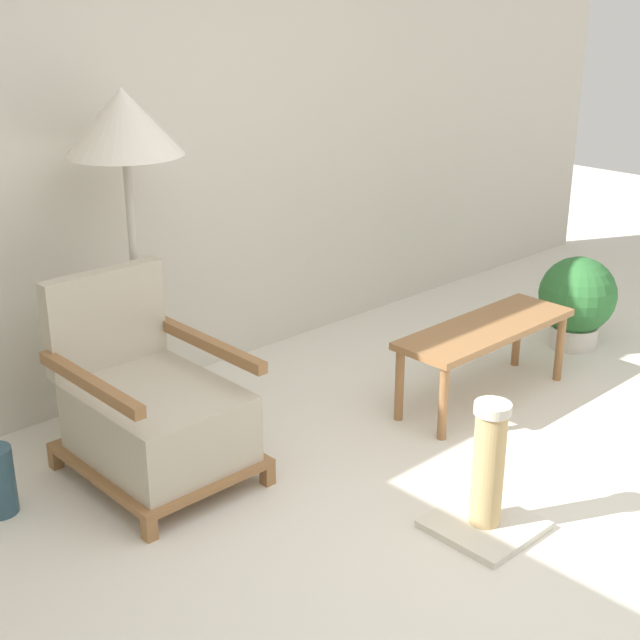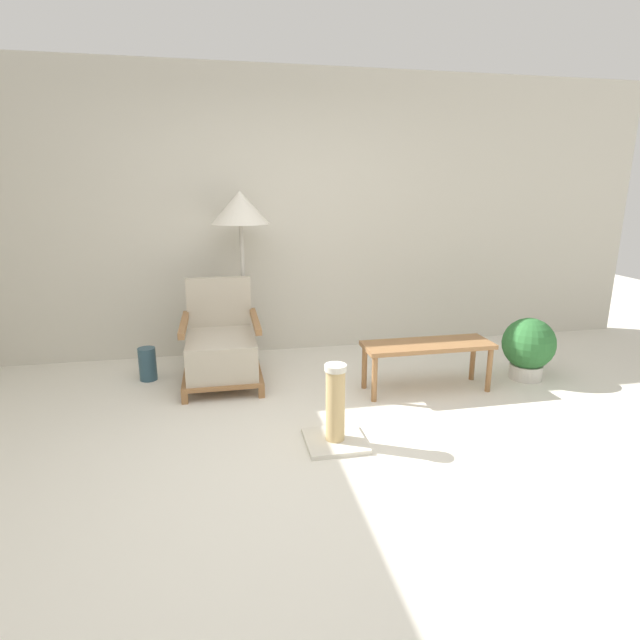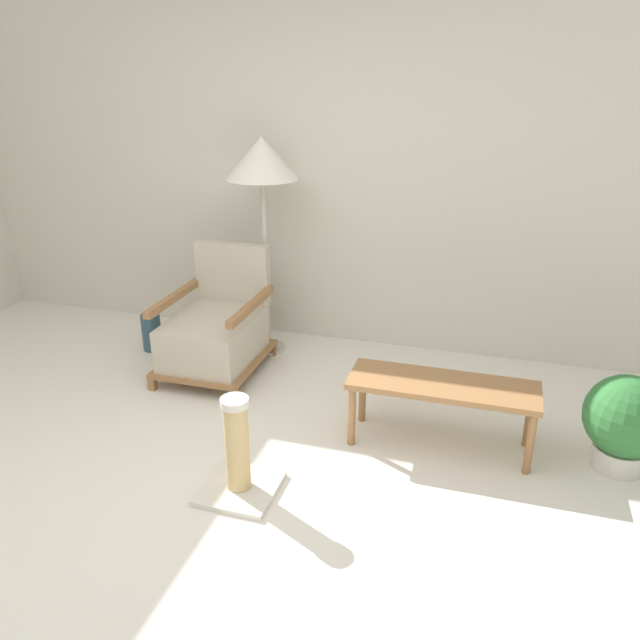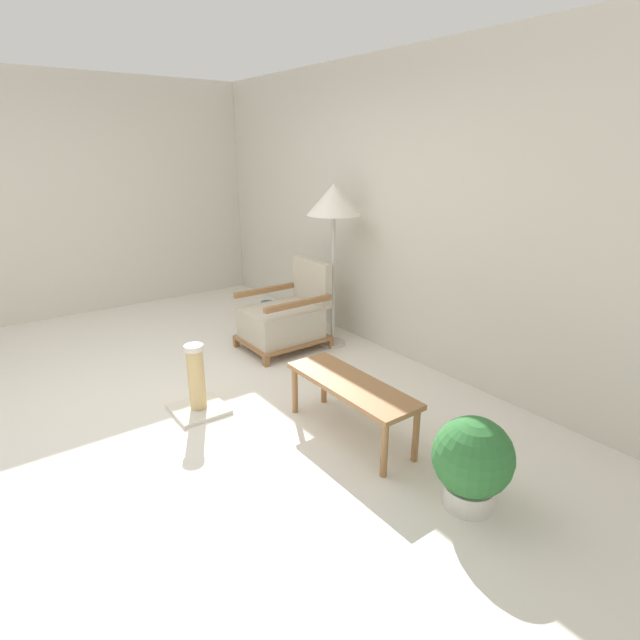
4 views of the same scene
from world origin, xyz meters
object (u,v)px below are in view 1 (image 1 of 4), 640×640
at_px(floor_lamp, 124,133).
at_px(scratching_post, 487,485).
at_px(coffee_table, 486,335).
at_px(armchair, 152,411).
at_px(potted_plant, 577,299).

height_order(floor_lamp, scratching_post, floor_lamp).
distance_m(coffee_table, scratching_post, 1.19).
height_order(armchair, scratching_post, armchair).
relative_size(potted_plant, scratching_post, 0.99).
relative_size(armchair, floor_lamp, 0.53).
height_order(armchair, floor_lamp, floor_lamp).
bearing_deg(coffee_table, armchair, 162.42).
distance_m(armchair, coffee_table, 1.72).
bearing_deg(scratching_post, potted_plant, 22.50).
distance_m(armchair, floor_lamp, 1.20).
bearing_deg(potted_plant, floor_lamp, 159.72).
distance_m(floor_lamp, coffee_table, 2.00).
height_order(armchair, coffee_table, armchair).
relative_size(armchair, scratching_post, 1.57).
xyz_separation_m(armchair, scratching_post, (0.70, -1.24, -0.11)).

